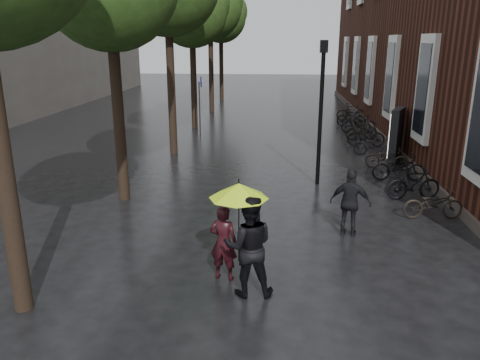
# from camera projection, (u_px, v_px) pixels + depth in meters

# --- Properties ---
(ground) EXTENTS (120.00, 120.00, 0.00)m
(ground) POSITION_uv_depth(u_px,v_px,m) (242.00, 356.00, 7.12)
(ground) COLOR black
(person_burgundy) EXTENTS (0.63, 0.48, 1.56)m
(person_burgundy) POSITION_uv_depth(u_px,v_px,m) (223.00, 243.00, 9.21)
(person_burgundy) COLOR black
(person_burgundy) RESTS_ON ground
(person_black) EXTENTS (1.00, 0.81, 1.94)m
(person_black) POSITION_uv_depth(u_px,v_px,m) (249.00, 246.00, 8.60)
(person_black) COLOR black
(person_black) RESTS_ON ground
(lime_umbrella) EXTENTS (1.11, 1.11, 1.64)m
(lime_umbrella) POSITION_uv_depth(u_px,v_px,m) (239.00, 191.00, 8.54)
(lime_umbrella) COLOR black
(lime_umbrella) RESTS_ON ground
(pedestrian_walking) EXTENTS (1.06, 0.67, 1.68)m
(pedestrian_walking) POSITION_uv_depth(u_px,v_px,m) (350.00, 203.00, 11.29)
(pedestrian_walking) COLOR black
(pedestrian_walking) RESTS_ON ground
(parked_bicycles) EXTENTS (2.10, 16.42, 1.05)m
(parked_bicycles) POSITION_uv_depth(u_px,v_px,m) (373.00, 140.00, 20.01)
(parked_bicycles) COLOR black
(parked_bicycles) RESTS_ON ground
(ad_lightbox) EXTENTS (0.32, 1.39, 2.10)m
(ad_lightbox) POSITION_uv_depth(u_px,v_px,m) (396.00, 135.00, 18.10)
(ad_lightbox) COLOR black
(ad_lightbox) RESTS_ON ground
(lamp_post) EXTENTS (0.24, 0.24, 4.60)m
(lamp_post) POSITION_uv_depth(u_px,v_px,m) (321.00, 100.00, 14.77)
(lamp_post) COLOR black
(lamp_post) RESTS_ON ground
(cycle_sign) EXTENTS (0.15, 0.52, 2.87)m
(cycle_sign) POSITION_uv_depth(u_px,v_px,m) (200.00, 96.00, 23.20)
(cycle_sign) COLOR #262628
(cycle_sign) RESTS_ON ground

